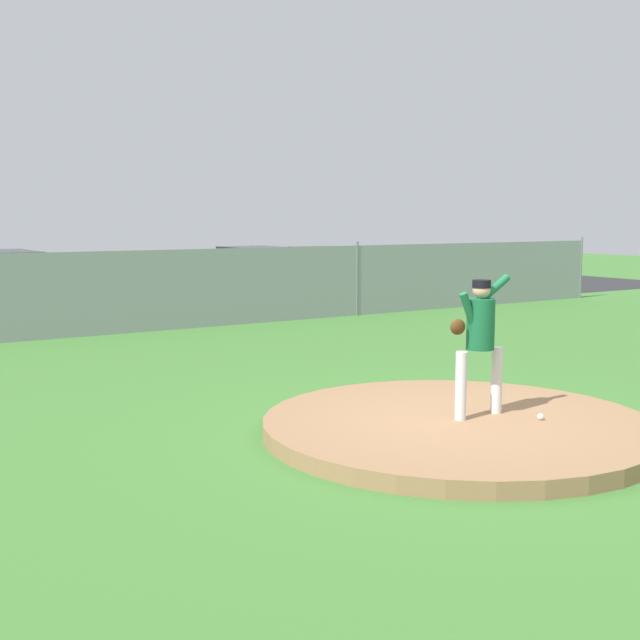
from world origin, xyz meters
name	(u,v)px	position (x,y,z in m)	size (l,w,h in m)	color
ground_plane	(226,358)	(0.00, 6.00, 0.00)	(80.00, 80.00, 0.00)	#427A33
asphalt_strip	(84,312)	(0.00, 14.50, 0.00)	(44.00, 7.00, 0.01)	#2B2B2D
pitchers_mound	(458,427)	(0.00, 0.00, 0.09)	(4.47, 4.47, 0.18)	#99704C
pitcher_youth	(480,333)	(0.27, -0.04, 1.16)	(0.83, 0.32, 1.63)	silver
baseball	(541,417)	(0.75, -0.55, 0.22)	(0.07, 0.07, 0.07)	white
chainlink_fence	(144,291)	(0.00, 10.00, 0.89)	(28.24, 0.07, 1.87)	gray
parked_car_slate	(326,272)	(7.92, 14.95, 0.74)	(2.02, 4.37, 1.53)	slate
parked_car_white	(260,276)	(5.03, 14.05, 0.78)	(1.80, 4.57, 1.62)	silver
parked_car_teal	(2,285)	(-2.05, 14.35, 0.80)	(1.78, 4.78, 1.65)	#146066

